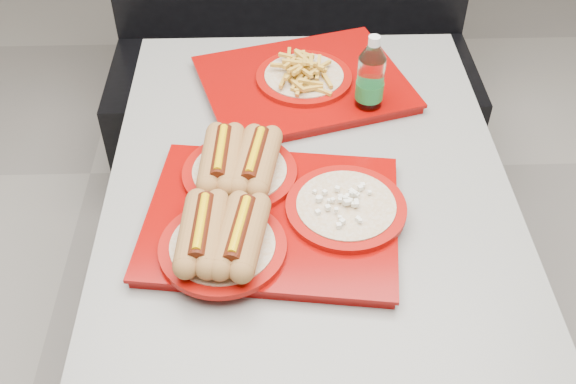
{
  "coord_description": "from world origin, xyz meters",
  "views": [
    {
      "loc": [
        -0.08,
        -1.03,
        1.78
      ],
      "look_at": [
        -0.05,
        -0.04,
        0.83
      ],
      "focal_mm": 42.0,
      "sensor_mm": 36.0,
      "label": 1
    }
  ],
  "objects_px": {
    "diner_table": "(309,255)",
    "water_bottle": "(370,82)",
    "booth_bench": "(292,64)",
    "tray_far": "(304,80)",
    "tray_near": "(262,208)"
  },
  "relations": [
    {
      "from": "diner_table",
      "to": "water_bottle",
      "type": "xyz_separation_m",
      "value": [
        0.16,
        0.32,
        0.26
      ]
    },
    {
      "from": "booth_bench",
      "to": "water_bottle",
      "type": "distance_m",
      "value": 0.9
    },
    {
      "from": "diner_table",
      "to": "water_bottle",
      "type": "relative_size",
      "value": 6.47
    },
    {
      "from": "tray_far",
      "to": "water_bottle",
      "type": "xyz_separation_m",
      "value": [
        0.15,
        -0.11,
        0.07
      ]
    },
    {
      "from": "diner_table",
      "to": "water_bottle",
      "type": "height_order",
      "value": "water_bottle"
    },
    {
      "from": "tray_near",
      "to": "water_bottle",
      "type": "height_order",
      "value": "water_bottle"
    },
    {
      "from": "diner_table",
      "to": "booth_bench",
      "type": "height_order",
      "value": "booth_bench"
    },
    {
      "from": "diner_table",
      "to": "booth_bench",
      "type": "distance_m",
      "value": 1.11
    },
    {
      "from": "diner_table",
      "to": "booth_bench",
      "type": "relative_size",
      "value": 1.05
    },
    {
      "from": "diner_table",
      "to": "tray_near",
      "type": "bearing_deg",
      "value": -156.36
    },
    {
      "from": "booth_bench",
      "to": "tray_far",
      "type": "relative_size",
      "value": 2.23
    },
    {
      "from": "booth_bench",
      "to": "tray_far",
      "type": "bearing_deg",
      "value": -89.53
    },
    {
      "from": "diner_table",
      "to": "tray_far",
      "type": "relative_size",
      "value": 2.35
    },
    {
      "from": "tray_near",
      "to": "tray_far",
      "type": "relative_size",
      "value": 0.94
    },
    {
      "from": "water_bottle",
      "to": "tray_near",
      "type": "bearing_deg",
      "value": -125.69
    }
  ]
}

